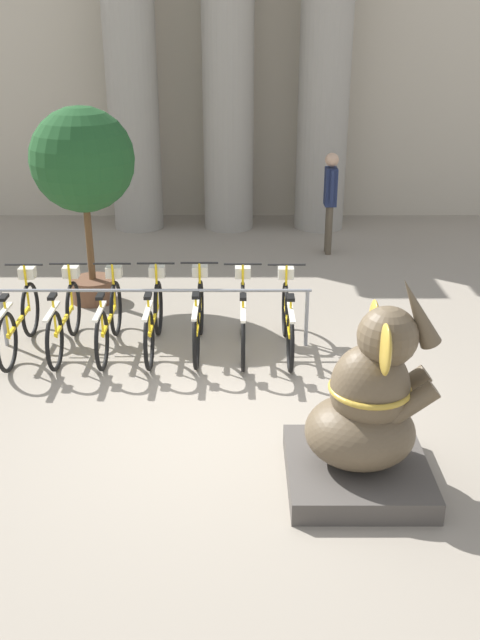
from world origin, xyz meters
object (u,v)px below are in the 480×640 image
bicycle_0 (21,320)px  bicycle_2 (110,319)px  bicycle_3 (155,318)px  bicycle_6 (289,320)px  bicycle_4 (200,318)px  potted_tree (84,166)px  bicycle_1 (66,319)px  bicycle_5 (244,319)px  elephant_statue (367,418)px  person_pedestrian (332,194)px

bicycle_0 → bicycle_2: same height
bicycle_3 → bicycle_2: bearing=-178.8°
bicycle_2 → bicycle_6: 2.22m
bicycle_4 → potted_tree: potted_tree is taller
bicycle_1 → bicycle_5: (2.22, -0.01, 0.00)m
elephant_statue → person_pedestrian: elephant_statue is taller
bicycle_6 → elephant_statue: 2.82m
bicycle_2 → bicycle_6: bearing=-1.0°
bicycle_2 → bicycle_0: bearing=-178.0°
bicycle_6 → potted_tree: bearing=147.9°
bicycle_1 → bicycle_5: same height
bicycle_0 → person_pedestrian: bearing=43.4°
bicycle_0 → bicycle_6: bearing=-0.0°
bicycle_5 → elephant_statue: bearing=-69.1°
bicycle_3 → person_pedestrian: size_ratio=0.98×
bicycle_0 → bicycle_2: 1.11m
bicycle_5 → potted_tree: 3.20m
bicycle_0 → elephant_statue: (3.84, -2.76, 0.25)m
bicycle_4 → bicycle_1: bearing=-178.7°
elephant_statue → bicycle_6: bearing=100.4°
elephant_statue → potted_tree: (-3.26, 4.49, 1.32)m
bicycle_5 → person_pedestrian: 4.38m
elephant_statue → person_pedestrian: (0.47, 6.83, 0.41)m
bicycle_2 → bicycle_1: bearing=-179.4°
bicycle_2 → potted_tree: size_ratio=0.62×
bicycle_0 → bicycle_4: size_ratio=1.00×
elephant_statue → bicycle_3: bearing=127.7°
bicycle_0 → elephant_statue: 4.73m
bicycle_2 → bicycle_6: (2.22, -0.04, 0.00)m
bicycle_3 → bicycle_6: (1.66, -0.05, 0.00)m
bicycle_4 → bicycle_0: bearing=-178.2°
bicycle_4 → bicycle_6: 1.11m
person_pedestrian → bicycle_2: bearing=-128.4°
bicycle_1 → bicycle_6: bearing=-0.7°
bicycle_3 → bicycle_4: 0.56m
bicycle_4 → bicycle_5: size_ratio=1.00×
elephant_statue → person_pedestrian: 6.86m
bicycle_5 → bicycle_6: bearing=-2.3°
bicycle_0 → bicycle_3: (1.66, 0.05, 0.00)m
bicycle_2 → bicycle_4: same height
elephant_statue → potted_tree: 5.71m
bicycle_5 → bicycle_1: bearing=179.7°
bicycle_0 → bicycle_1: bearing=3.5°
bicycle_2 → person_pedestrian: person_pedestrian is taller
bicycle_1 → bicycle_6: 2.78m
bicycle_2 → bicycle_4: bearing=1.6°
bicycle_3 → potted_tree: size_ratio=0.62×
bicycle_4 → potted_tree: 2.82m
elephant_statue → potted_tree: potted_tree is taller
bicycle_1 → bicycle_2: size_ratio=1.00×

